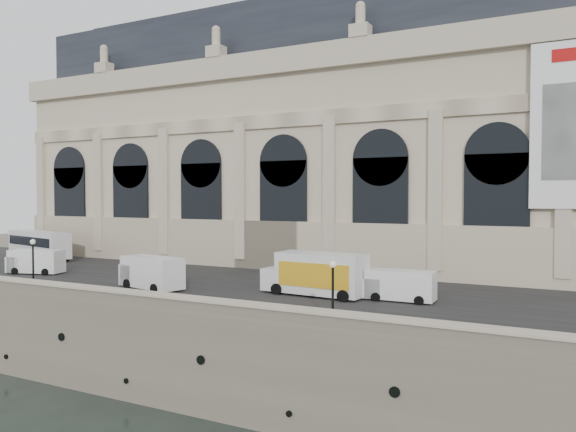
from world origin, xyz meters
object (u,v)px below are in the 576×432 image
(bus_left, at_px, (39,244))
(lamp_right, at_px, (333,295))
(van_a, at_px, (33,262))
(van_c, at_px, (396,285))
(box_truck, at_px, (316,274))
(van_b, at_px, (149,273))
(lamp_left, at_px, (33,265))

(bus_left, xyz_separation_m, lamp_right, (44.15, -15.82, 0.03))
(van_a, bearing_deg, van_c, 4.01)
(van_a, bearing_deg, bus_left, 139.36)
(box_truck, xyz_separation_m, lamp_right, (5.20, -9.03, 0.28))
(van_b, distance_m, van_c, 19.54)
(van_c, bearing_deg, bus_left, 172.32)
(lamp_right, bearing_deg, van_b, 162.95)
(bus_left, distance_m, box_truck, 39.54)
(lamp_right, bearing_deg, box_truck, 119.95)
(van_b, xyz_separation_m, lamp_left, (-7.95, -4.56, 0.67))
(van_b, height_order, van_c, van_b)
(lamp_left, bearing_deg, box_truck, 20.68)
(van_a, xyz_separation_m, van_c, (35.00, 2.46, -0.06))
(van_c, xyz_separation_m, lamp_right, (-0.76, -9.76, 0.78))
(van_b, height_order, lamp_left, lamp_left)
(box_truck, bearing_deg, lamp_right, -60.05)
(van_c, distance_m, lamp_left, 28.43)
(bus_left, xyz_separation_m, van_a, (9.92, -8.51, -0.69))
(box_truck, bearing_deg, van_c, 7.01)
(van_a, distance_m, lamp_right, 35.02)
(van_a, bearing_deg, lamp_right, -12.04)
(van_a, xyz_separation_m, lamp_left, (7.95, -6.24, 0.83))
(box_truck, distance_m, lamp_left, 22.55)
(bus_left, bearing_deg, van_b, -21.54)
(lamp_right, bearing_deg, van_c, 85.56)
(bus_left, bearing_deg, van_a, -40.64)
(van_b, relative_size, lamp_right, 1.63)
(lamp_left, bearing_deg, van_c, 17.82)
(van_b, bearing_deg, van_c, 12.22)
(bus_left, relative_size, lamp_left, 2.86)
(van_c, relative_size, lamp_right, 1.31)
(bus_left, distance_m, van_b, 27.76)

